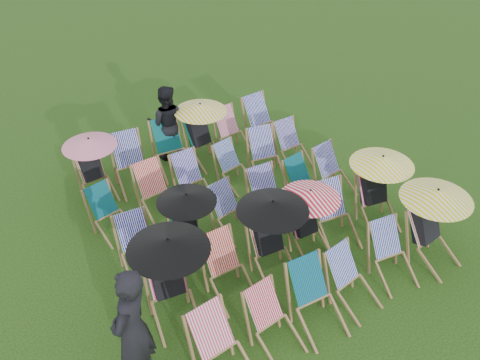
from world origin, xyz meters
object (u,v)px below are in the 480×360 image
deckchair_29 (264,122)px  person_rear (166,123)px  deckchair_0 (223,352)px  person_left (132,330)px  deckchair_5 (434,226)px

deckchair_29 → person_rear: 2.16m
deckchair_0 → person_rear: (1.80, 5.20, 0.32)m
deckchair_0 → person_left: person_left is taller
person_left → person_rear: size_ratio=1.18×
deckchair_0 → deckchair_5: 4.03m
deckchair_5 → deckchair_29: size_ratio=1.36×
deckchair_0 → deckchair_5: size_ratio=0.74×
deckchair_0 → deckchair_29: deckchair_0 is taller
deckchair_29 → person_rear: (-2.05, 0.61, 0.32)m
deckchair_0 → deckchair_29: bearing=44.9°
deckchair_29 → person_rear: bearing=160.6°
deckchair_5 → person_rear: 5.59m
person_left → deckchair_0: bearing=107.0°
deckchair_29 → person_left: bearing=-143.2°
deckchair_29 → person_rear: size_ratio=0.61×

